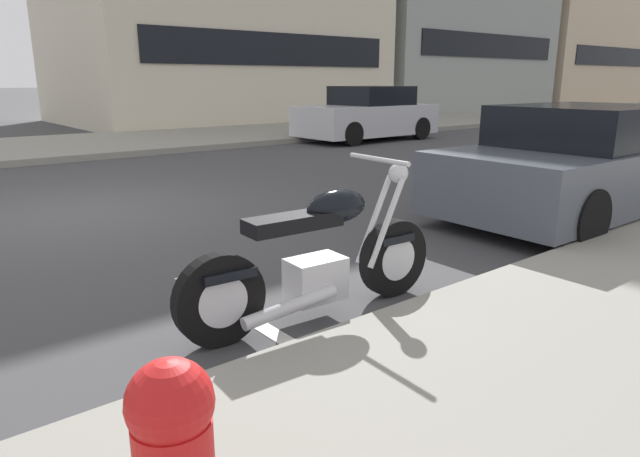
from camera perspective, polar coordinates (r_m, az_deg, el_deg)
The scene contains 8 objects.
ground_plane at distance 7.76m, azimuth -23.66°, elevation 1.44°, with size 260.00×260.00×0.00m, color #3D3D3F.
sidewalk_far_curb at distance 20.23m, azimuth 4.90°, elevation 10.39°, with size 120.00×5.00×0.14m, color gray.
parking_stall_stripe at distance 4.05m, azimuth -7.30°, elevation -9.02°, with size 0.12×2.20×0.01m, color silver.
parked_motorcycle at distance 3.91m, azimuth -0.13°, elevation -3.26°, with size 2.08×0.62×1.10m.
parked_car_at_intersection at distance 7.59m, azimuth 24.95°, elevation 5.92°, with size 4.04×1.87×1.34m.
car_opposite_curb at distance 15.99m, azimuth 4.85°, elevation 11.42°, with size 4.04×1.96×1.47m.
townhouse_near_left at distance 45.19m, azimuth 22.35°, elevation 20.55°, with size 15.41×11.47×13.82m.
townhouse_mid_block at distance 56.55m, azimuth 29.01°, elevation 17.12°, with size 10.03×11.38×11.17m.
Camera 1 is at (-1.90, -7.35, 1.64)m, focal length 31.44 mm.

